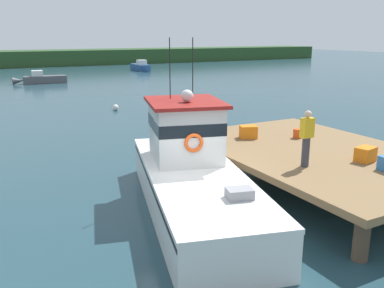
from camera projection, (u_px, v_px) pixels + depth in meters
ground_plane at (187, 212)px, 11.87m from camera, size 200.00×200.00×0.00m
dock at (316, 154)px, 13.79m from camera, size 6.00×9.00×1.20m
main_fishing_boat at (190, 172)px, 12.21m from camera, size 4.55×9.93×4.80m
crate_stack_near_edge at (365, 154)px, 12.49m from camera, size 0.68×0.56×0.44m
crate_stack_mid_dock at (248, 132)px, 15.30m from camera, size 0.72×0.63×0.46m
bait_bucket at (298, 133)px, 15.33m from camera, size 0.32×0.32×0.34m
deckhand_by_the_boat at (307, 137)px, 11.85m from camera, size 0.36×0.22×1.63m
moored_boat_mid_harbor at (41, 79)px, 42.88m from camera, size 5.22×1.42×1.32m
moored_boat_far_right at (141, 67)px, 58.17m from camera, size 1.78×5.88×1.48m
mooring_buoy_spare_mooring at (116, 107)px, 27.68m from camera, size 0.40×0.40×0.40m
far_shoreline at (1, 59)px, 64.42m from camera, size 120.00×8.00×2.40m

